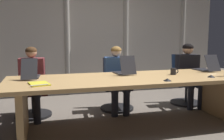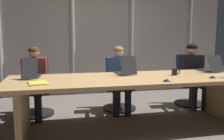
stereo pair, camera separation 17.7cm
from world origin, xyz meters
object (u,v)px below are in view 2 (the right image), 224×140
(laptop_left_end, at_px, (32,74))
(office_chair_left_end, at_px, (36,94))
(office_chair_center, at_px, (189,86))
(person_left_mid, at_px, (119,75))
(conference_mic_left_side, at_px, (213,77))
(spiral_notepad, at_px, (38,83))
(person_left_end, at_px, (34,78))
(laptop_center, at_px, (210,68))
(conference_mic_middle, at_px, (167,80))
(person_center, at_px, (193,71))
(laptop_left_mid, at_px, (125,71))
(coffee_mug_near, at_px, (175,72))
(office_chair_left_mid, at_px, (119,90))

(laptop_left_end, bearing_deg, office_chair_left_end, 6.29)
(office_chair_center, xyz_separation_m, person_left_mid, (-1.45, -0.16, 0.29))
(office_chair_center, bearing_deg, conference_mic_left_side, -9.05)
(spiral_notepad, bearing_deg, laptop_left_end, 89.84)
(person_left_end, bearing_deg, office_chair_center, 98.84)
(laptop_left_end, bearing_deg, conference_mic_left_side, -98.74)
(laptop_center, relative_size, spiral_notepad, 1.31)
(office_chair_left_end, bearing_deg, conference_mic_middle, 52.59)
(spiral_notepad, bearing_deg, laptop_center, -2.16)
(person_left_end, distance_m, person_center, 2.85)
(laptop_left_mid, height_order, office_chair_center, laptop_left_mid)
(laptop_left_mid, relative_size, person_left_mid, 0.37)
(person_center, bearing_deg, office_chair_left_end, -87.51)
(person_center, bearing_deg, coffee_mug_near, -39.37)
(office_chair_center, relative_size, person_center, 0.81)
(office_chair_left_end, relative_size, office_chair_left_mid, 1.02)
(laptop_left_end, height_order, laptop_center, laptop_left_end)
(laptop_left_end, height_order, person_center, person_center)
(person_left_mid, bearing_deg, laptop_left_end, -65.70)
(laptop_left_end, bearing_deg, person_center, -75.04)
(laptop_left_mid, height_order, spiral_notepad, laptop_left_mid)
(office_chair_center, distance_m, spiral_notepad, 3.01)
(person_left_end, height_order, coffee_mug_near, person_left_end)
(conference_mic_left_side, distance_m, spiral_notepad, 2.38)
(laptop_left_end, distance_m, office_chair_left_end, 0.79)
(laptop_center, height_order, person_left_end, person_left_end)
(coffee_mug_near, bearing_deg, person_left_end, 160.61)
(person_left_mid, bearing_deg, person_center, 95.06)
(spiral_notepad, bearing_deg, person_left_mid, 25.19)
(laptop_left_end, bearing_deg, spiral_notepad, -162.62)
(coffee_mug_near, bearing_deg, spiral_notepad, -172.38)
(office_chair_left_end, relative_size, conference_mic_left_side, 8.59)
(person_left_end, relative_size, conference_mic_left_side, 10.48)
(conference_mic_middle, bearing_deg, person_left_mid, 105.47)
(person_left_mid, bearing_deg, office_chair_left_end, -91.46)
(office_chair_left_mid, distance_m, person_center, 1.43)
(coffee_mug_near, bearing_deg, conference_mic_middle, -126.70)
(office_chair_center, distance_m, person_left_end, 2.89)
(office_chair_center, xyz_separation_m, conference_mic_left_side, (-0.37, -1.26, 0.40))
(spiral_notepad, bearing_deg, person_center, 7.75)
(office_chair_center, distance_m, conference_mic_left_side, 1.37)
(coffee_mug_near, distance_m, conference_mic_middle, 0.58)
(person_left_mid, height_order, conference_mic_middle, person_left_mid)
(person_center, bearing_deg, laptop_center, 5.92)
(office_chair_left_end, distance_m, office_chair_center, 2.87)
(spiral_notepad, bearing_deg, conference_mic_left_side, -14.94)
(laptop_center, xyz_separation_m, person_left_mid, (-1.43, 0.50, -0.14))
(person_center, height_order, conference_mic_middle, person_center)
(laptop_left_end, xyz_separation_m, laptop_left_mid, (1.38, 0.00, 0.00))
(laptop_center, height_order, office_chair_left_end, laptop_center)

